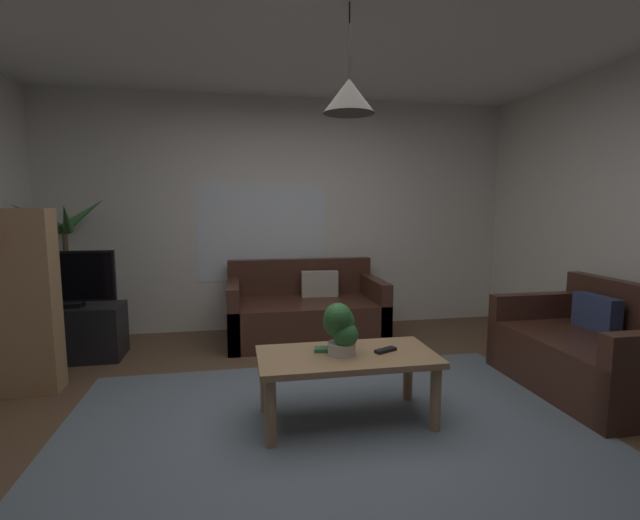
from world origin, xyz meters
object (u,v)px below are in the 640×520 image
couch_under_window (305,314)px  potted_plant_on_table (340,326)px  tv_stand (72,333)px  tv (67,278)px  coffee_table (347,365)px  bookshelf_corner (4,301)px  couch_right_side (592,355)px  book_on_table_0 (325,349)px  pendant_lamp (349,96)px  potted_palm_corner (68,281)px  remote_on_table_0 (386,350)px

couch_under_window → potted_plant_on_table: bearing=-91.9°
tv_stand → tv: size_ratio=1.09×
coffee_table → bookshelf_corner: bookshelf_corner is taller
couch_right_side → coffee_table: bearing=-86.0°
coffee_table → potted_plant_on_table: size_ratio=3.38×
book_on_table_0 → bookshelf_corner: size_ratio=0.10×
book_on_table_0 → tv: 2.60m
bookshelf_corner → pendant_lamp: size_ratio=2.18×
couch_under_window → pendant_lamp: bearing=-90.4°
potted_plant_on_table → pendant_lamp: (0.05, 0.01, 1.44)m
book_on_table_0 → tv: size_ratio=0.17×
potted_plant_on_table → tv: bearing=143.3°
couch_right_side → tv: tv is taller
couch_right_side → potted_palm_corner: potted_palm_corner is taller
book_on_table_0 → potted_palm_corner: bearing=137.9°
coffee_table → book_on_table_0: (-0.13, 0.08, 0.09)m
bookshelf_corner → potted_plant_on_table: bearing=-20.9°
couch_under_window → book_on_table_0: couch_under_window is taller
potted_plant_on_table → tv_stand: (-2.16, 1.63, -0.40)m
coffee_table → tv: bearing=144.0°
tv → pendant_lamp: (2.21, -1.61, 1.32)m
potted_palm_corner → tv: bearing=-71.7°
coffee_table → potted_palm_corner: bearing=138.5°
remote_on_table_0 → pendant_lamp: bearing=-116.4°
tv → pendant_lamp: 3.03m
remote_on_table_0 → bookshelf_corner: bookshelf_corner is taller
bookshelf_corner → coffee_table: bearing=-20.3°
pendant_lamp → potted_palm_corner: bearing=138.5°
tv → pendant_lamp: bearing=-36.0°
book_on_table_0 → remote_on_table_0: 0.40m
remote_on_table_0 → coffee_table: bearing=-116.4°
book_on_table_0 → potted_plant_on_table: 0.21m
potted_plant_on_table → bookshelf_corner: 2.51m
tv_stand → pendant_lamp: pendant_lamp is taller
couch_right_side → potted_plant_on_table: (-2.03, -0.15, 0.37)m
pendant_lamp → tv: bearing=144.0°
remote_on_table_0 → potted_plant_on_table: potted_plant_on_table is taller
couch_under_window → tv_stand: 2.24m
tv_stand → pendant_lamp: 3.30m
tv → couch_right_side: bearing=-19.3°
coffee_table → tv_stand: tv_stand is taller
book_on_table_0 → bookshelf_corner: bearing=160.3°
remote_on_table_0 → potted_plant_on_table: size_ratio=0.47×
pendant_lamp → tv_stand: bearing=143.6°
tv → couch_under_window: bearing=6.8°
remote_on_table_0 → tv: tv is taller
couch_under_window → remote_on_table_0: (0.25, -1.88, 0.20)m
book_on_table_0 → bookshelf_corner: bookshelf_corner is taller
couch_right_side → tv: (-4.19, 1.47, 0.49)m
couch_under_window → pendant_lamp: size_ratio=2.52×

